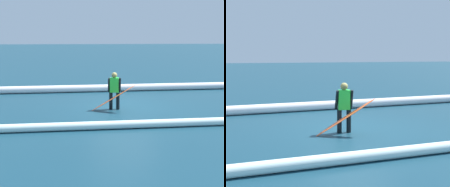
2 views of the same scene
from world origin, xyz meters
The scene contains 5 objects.
ground_plane centered at (0.00, 0.00, 0.00)m, with size 166.63×166.63×0.00m, color #14394A.
surfer centered at (0.47, 0.51, 0.83)m, with size 0.51×0.31×1.49m.
surfboard centered at (0.54, 0.88, 0.53)m, with size 1.76×0.59×1.10m.
wave_crest_foreground centered at (2.54, -3.55, 0.18)m, with size 0.37×0.37×21.87m, color white.
wave_crest_midground centered at (0.86, 3.28, 0.13)m, with size 0.26×0.26×19.02m, color white.
Camera 1 is at (1.69, 13.36, 2.99)m, focal length 52.94 mm.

